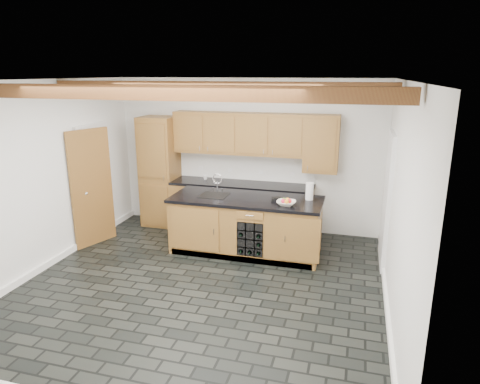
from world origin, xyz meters
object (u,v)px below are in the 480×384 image
object	(u,v)px
kitchen_scale	(277,199)
island	(246,225)
paper_towel	(309,191)
fruit_bowl	(286,203)

from	to	relation	value
kitchen_scale	island	bearing A→B (deg)	163.55
paper_towel	fruit_bowl	bearing A→B (deg)	-126.91
paper_towel	kitchen_scale	bearing A→B (deg)	-158.54
fruit_bowl	paper_towel	bearing A→B (deg)	53.09
island	paper_towel	world-z (taller)	paper_towel
island	kitchen_scale	distance (m)	0.71
kitchen_scale	paper_towel	size ratio (longest dim) A/B	0.76
kitchen_scale	fruit_bowl	xyz separation A→B (m)	(0.18, -0.21, 0.01)
island	kitchen_scale	bearing A→B (deg)	0.19
kitchen_scale	fruit_bowl	world-z (taller)	fruit_bowl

